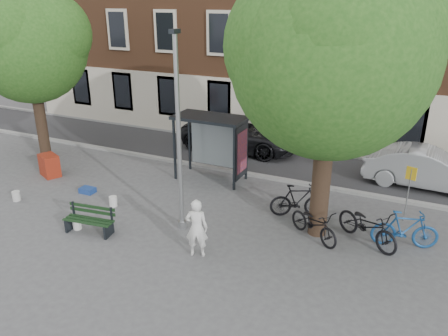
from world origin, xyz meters
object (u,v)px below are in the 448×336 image
at_px(bus_shelter, 220,134).
at_px(car_dark, 241,134).
at_px(car_silver, 427,168).
at_px(bike_d, 298,200).
at_px(lamppost, 179,145).
at_px(red_stand, 49,165).
at_px(bike_a, 314,224).
at_px(bike_c, 367,226).
at_px(bike_b, 405,229).
at_px(notice_sign, 410,182).
at_px(painter, 197,228).
at_px(bench, 90,221).

xyz_separation_m(bus_shelter, car_dark, (-0.76, 3.85, -1.13)).
bearing_deg(car_silver, bike_d, 141.23).
relative_size(lamppost, red_stand, 6.79).
xyz_separation_m(bike_a, bike_c, (1.50, 0.43, 0.07)).
xyz_separation_m(bike_b, notice_sign, (-0.10, 1.70, 0.82)).
relative_size(bus_shelter, painter, 1.63).
bearing_deg(car_silver, car_dark, 83.76).
distance_m(bike_a, bike_c, 1.56).
bearing_deg(bike_c, bench, 144.63).
xyz_separation_m(painter, bench, (-3.67, -0.28, -0.49)).
height_order(bike_a, bike_c, bike_c).
distance_m(lamppost, bike_c, 6.10).
distance_m(bench, red_stand, 5.54).
distance_m(bike_a, bike_d, 1.51).
bearing_deg(red_stand, bus_shelter, 21.91).
relative_size(bike_a, notice_sign, 1.01).
distance_m(bike_c, bike_d, 2.50).
distance_m(painter, notice_sign, 7.03).
bearing_deg(bus_shelter, bike_c, -22.75).
distance_m(bus_shelter, bike_d, 4.32).
bearing_deg(red_stand, bench, -32.07).
distance_m(bike_b, red_stand, 13.67).
height_order(bike_a, bike_b, bike_b).
bearing_deg(bus_shelter, lamppost, -81.57).
bearing_deg(bike_c, bike_d, 104.72).
xyz_separation_m(bench, bike_d, (5.58, 3.84, 0.19)).
bearing_deg(bus_shelter, bike_b, -17.95).
bearing_deg(bus_shelter, bench, -108.48).
bearing_deg(bike_c, bike_a, 139.68).
height_order(bench, notice_sign, notice_sign).
distance_m(bench, bike_b, 9.55).
bearing_deg(bike_d, car_dark, 13.00).
relative_size(bus_shelter, bike_c, 1.28).
height_order(bus_shelter, notice_sign, bus_shelter).
bearing_deg(bike_d, bike_a, -171.02).
bearing_deg(notice_sign, bike_a, -117.76).
height_order(bike_c, notice_sign, notice_sign).
height_order(lamppost, painter, lamppost).
bearing_deg(bench, painter, -3.63).
xyz_separation_m(bus_shelter, bike_d, (3.72, -1.74, -1.35)).
bearing_deg(painter, car_dark, -93.39).
relative_size(bike_c, red_stand, 2.47).
distance_m(lamppost, notice_sign, 7.43).
bearing_deg(lamppost, red_stand, 168.43).
bearing_deg(bench, bus_shelter, 63.60).
relative_size(bench, bike_a, 0.86).
height_order(bus_shelter, car_dark, bus_shelter).
relative_size(bus_shelter, car_silver, 0.61).
height_order(bus_shelter, car_silver, bus_shelter).
relative_size(bus_shelter, bike_b, 1.49).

